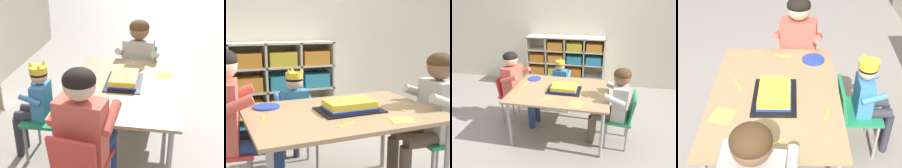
{
  "view_description": "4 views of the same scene",
  "coord_description": "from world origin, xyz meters",
  "views": [
    {
      "loc": [
        -2.24,
        -0.26,
        1.68
      ],
      "look_at": [
        -0.03,
        0.09,
        0.65
      ],
      "focal_mm": 50.35,
      "sensor_mm": 36.0,
      "label": 1
    },
    {
      "loc": [
        -0.8,
        -1.79,
        1.18
      ],
      "look_at": [
        0.02,
        0.11,
        0.79
      ],
      "focal_mm": 51.04,
      "sensor_mm": 36.0,
      "label": 2
    },
    {
      "loc": [
        0.48,
        -2.24,
        1.74
      ],
      "look_at": [
        0.03,
        0.09,
        0.68
      ],
      "focal_mm": 32.85,
      "sensor_mm": 36.0,
      "label": 3
    },
    {
      "loc": [
        1.67,
        0.12,
        1.91
      ],
      "look_at": [
        0.01,
        0.1,
        0.71
      ],
      "focal_mm": 49.86,
      "sensor_mm": 36.0,
      "label": 4
    }
  ],
  "objects": [
    {
      "name": "classroom_back_wall",
      "position": [
        0.0,
        1.77,
        1.3
      ],
      "size": [
        6.33,
        0.1,
        2.6
      ],
      "primitive_type": "cube",
      "color": "beige",
      "rests_on": "ground"
    },
    {
      "name": "storage_cubby_shelf",
      "position": [
        -0.21,
        1.53,
        0.46
      ],
      "size": [
        1.46,
        0.37,
        1.0
      ],
      "color": "beige",
      "rests_on": "ground"
    },
    {
      "name": "activity_table",
      "position": [
        0.0,
        0.0,
        0.58
      ],
      "size": [
        1.2,
        0.87,
        0.63
      ],
      "color": "#A37F56",
      "rests_on": "ground"
    },
    {
      "name": "classroom_chair_blue",
      "position": [
        -0.13,
        0.58,
        0.37
      ],
      "size": [
        0.34,
        0.32,
        0.6
      ],
      "rotation": [
        0.0,
        0.0,
        3.15
      ],
      "color": "#238451",
      "rests_on": "ground"
    },
    {
      "name": "child_with_crown",
      "position": [
        -0.13,
        0.68,
        0.53
      ],
      "size": [
        0.3,
        0.31,
        0.84
      ],
      "rotation": [
        0.0,
        0.0,
        3.15
      ],
      "color": "#3D7FBC",
      "rests_on": "ground"
    },
    {
      "name": "adult_helper_seated",
      "position": [
        -0.64,
        0.16,
        0.65
      ],
      "size": [
        0.45,
        0.44,
        1.05
      ],
      "rotation": [
        0.0,
        0.0,
        1.43
      ],
      "color": "#D15647",
      "rests_on": "ground"
    },
    {
      "name": "classroom_chair_guest_side",
      "position": [
        0.78,
        -0.07,
        0.41
      ],
      "size": [
        0.36,
        0.38,
        0.69
      ],
      "rotation": [
        0.0,
        0.0,
        -1.67
      ],
      "color": "#238451",
      "rests_on": "ground"
    },
    {
      "name": "guest_at_table_side",
      "position": [
        0.66,
        -0.06,
        0.6
      ],
      "size": [
        0.45,
        0.43,
        0.99
      ],
      "rotation": [
        0.0,
        0.0,
        -1.67
      ],
      "color": "#B2ADA3",
      "rests_on": "ground"
    },
    {
      "name": "birthday_cake_on_tray",
      "position": [
        0.05,
        -0.0,
        0.66
      ],
      "size": [
        0.41,
        0.29,
        0.1
      ],
      "color": "black",
      "rests_on": "activity_table"
    },
    {
      "name": "paper_plate_stack",
      "position": [
        -0.43,
        0.28,
        0.64
      ],
      "size": [
        0.18,
        0.18,
        0.01
      ],
      "primitive_type": "cylinder",
      "color": "#233DA3",
      "rests_on": "activity_table"
    },
    {
      "name": "paper_napkin_square",
      "position": [
        0.24,
        -0.31,
        0.64
      ],
      "size": [
        0.17,
        0.17,
        0.0
      ],
      "primitive_type": "cube",
      "rotation": [
        0.0,
        0.0,
        -0.29
      ],
      "color": "#F4DB4C",
      "rests_on": "activity_table"
    },
    {
      "name": "fork_near_child_seat",
      "position": [
        0.47,
        0.01,
        0.64
      ],
      "size": [
        0.09,
        0.13,
        0.0
      ],
      "rotation": [
        0.0,
        0.0,
        2.17
      ],
      "color": "yellow",
      "rests_on": "activity_table"
    },
    {
      "name": "fork_scattered_mid_table",
      "position": [
        -0.1,
        -0.27,
        0.64
      ],
      "size": [
        0.13,
        0.08,
        0.0
      ],
      "rotation": [
        0.0,
        0.0,
        0.46
      ],
      "color": "yellow",
      "rests_on": "activity_table"
    },
    {
      "name": "fork_near_cake_tray",
      "position": [
        0.35,
        -0.11,
        0.64
      ],
      "size": [
        0.08,
        0.13,
        0.0
      ],
      "rotation": [
        0.0,
        0.0,
        2.04
      ],
      "color": "yellow",
      "rests_on": "activity_table"
    },
    {
      "name": "fork_by_napkin",
      "position": [
        -0.49,
        0.05,
        0.64
      ],
      "size": [
        0.04,
        0.13,
        0.0
      ],
      "rotation": [
        0.0,
        0.0,
        4.49
      ],
      "color": "yellow",
      "rests_on": "activity_table"
    },
    {
      "name": "fork_at_table_front_edge",
      "position": [
        0.22,
        0.33,
        0.64
      ],
      "size": [
        0.13,
        0.04,
        0.0
      ],
      "rotation": [
        0.0,
        0.0,
        2.93
      ],
      "color": "yellow",
      "rests_on": "activity_table"
    }
  ]
}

